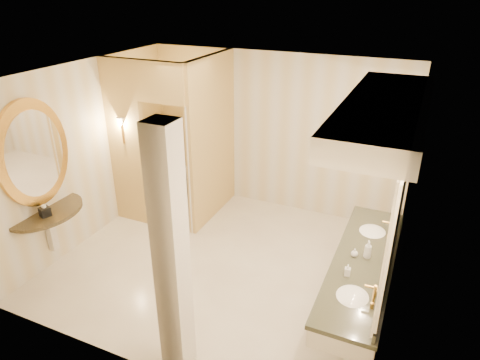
{
  "coord_description": "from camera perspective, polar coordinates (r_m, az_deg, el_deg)",
  "views": [
    {
      "loc": [
        2.29,
        -4.57,
        3.72
      ],
      "look_at": [
        0.17,
        0.2,
        1.27
      ],
      "focal_mm": 32.0,
      "sensor_mm": 36.0,
      "label": 1
    }
  ],
  "objects": [
    {
      "name": "vanity",
      "position": [
        4.68,
        17.59,
        -2.68
      ],
      "size": [
        0.75,
        2.64,
        2.09
      ],
      "color": "silver",
      "rests_on": "floor"
    },
    {
      "name": "wall_right",
      "position": [
        5.15,
        20.77,
        -4.03
      ],
      "size": [
        0.02,
        4.0,
        2.7
      ],
      "primitive_type": "cube",
      "color": "beige",
      "rests_on": "floor"
    },
    {
      "name": "wall_front",
      "position": [
        4.18,
        -14.74,
        -10.34
      ],
      "size": [
        4.5,
        0.02,
        2.7
      ],
      "primitive_type": "cube",
      "color": "beige",
      "rests_on": "floor"
    },
    {
      "name": "console_shelf",
      "position": [
        6.22,
        -25.33,
        0.21
      ],
      "size": [
        1.11,
        1.11,
        2.0
      ],
      "color": "black",
      "rests_on": "floor"
    },
    {
      "name": "tissue_box",
      "position": [
        6.22,
        -24.56,
        -3.87
      ],
      "size": [
        0.16,
        0.16,
        0.13
      ],
      "primitive_type": "cube",
      "rotation": [
        0.0,
        0.0,
        -0.35
      ],
      "color": "black",
      "rests_on": "console_shelf"
    },
    {
      "name": "wall_back",
      "position": [
        7.35,
        4.55,
        6.29
      ],
      "size": [
        4.5,
        0.02,
        2.7
      ],
      "primitive_type": "cube",
      "color": "beige",
      "rests_on": "floor"
    },
    {
      "name": "wall_sconce",
      "position": [
        6.84,
        -15.55,
        7.34
      ],
      "size": [
        0.14,
        0.14,
        0.42
      ],
      "color": "gold",
      "rests_on": "toilet_closet"
    },
    {
      "name": "toilet_closet",
      "position": [
        6.91,
        -7.16,
        5.24
      ],
      "size": [
        1.5,
        1.55,
        2.7
      ],
      "color": "tan",
      "rests_on": "floor"
    },
    {
      "name": "ceiling",
      "position": [
        5.21,
        -2.64,
        13.86
      ],
      "size": [
        4.5,
        4.5,
        0.0
      ],
      "primitive_type": "plane",
      "rotation": [
        3.14,
        0.0,
        0.0
      ],
      "color": "white",
      "rests_on": "wall_back"
    },
    {
      "name": "floor",
      "position": [
        6.32,
        -2.16,
        -10.88
      ],
      "size": [
        4.5,
        4.5,
        0.0
      ],
      "primitive_type": "plane",
      "color": "#F0E7CF",
      "rests_on": "ground"
    },
    {
      "name": "soap_bottle_b",
      "position": [
        5.06,
        15.03,
        -9.33
      ],
      "size": [
        0.1,
        0.1,
        0.1
      ],
      "primitive_type": "imported",
      "rotation": [
        0.0,
        0.0,
        0.23
      ],
      "color": "silver",
      "rests_on": "vanity"
    },
    {
      "name": "soap_bottle_a",
      "position": [
        4.75,
        14.16,
        -11.56
      ],
      "size": [
        0.07,
        0.07,
        0.13
      ],
      "primitive_type": "imported",
      "rotation": [
        0.0,
        0.0,
        0.11
      ],
      "color": "beige",
      "rests_on": "vanity"
    },
    {
      "name": "soap_bottle_c",
      "position": [
        5.05,
        16.69,
        -8.86
      ],
      "size": [
        0.11,
        0.11,
        0.22
      ],
      "primitive_type": "imported",
      "rotation": [
        0.0,
        0.0,
        0.31
      ],
      "color": "#C6B28C",
      "rests_on": "vanity"
    },
    {
      "name": "wall_left",
      "position": [
        6.87,
        -19.51,
        3.48
      ],
      "size": [
        0.02,
        4.0,
        2.7
      ],
      "primitive_type": "cube",
      "color": "beige",
      "rests_on": "floor"
    },
    {
      "name": "pillar",
      "position": [
        4.13,
        -9.14,
        -10.23
      ],
      "size": [
        0.26,
        0.26,
        2.7
      ],
      "primitive_type": "cube",
      "color": "silver",
      "rests_on": "floor"
    },
    {
      "name": "toilet",
      "position": [
        8.19,
        -8.05,
        0.84
      ],
      "size": [
        0.47,
        0.76,
        0.75
      ],
      "primitive_type": "imported",
      "rotation": [
        0.0,
        0.0,
        3.08
      ],
      "color": "white",
      "rests_on": "floor"
    }
  ]
}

